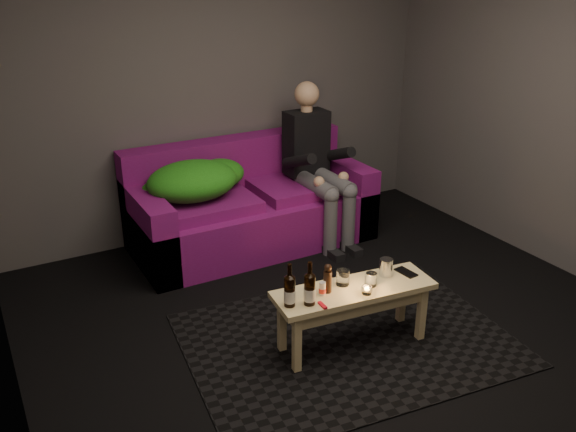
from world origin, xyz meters
The scene contains 17 objects.
floor centered at (0.00, 0.00, 0.00)m, with size 4.50×4.50×0.00m, color black.
room centered at (0.00, 0.47, 1.64)m, with size 4.50×4.50×4.50m.
rug centered at (-0.07, 0.14, 0.00)m, with size 2.05×1.49×0.01m, color black.
sofa centered at (0.05, 1.82, 0.31)m, with size 2.02×0.91×0.87m.
green_blanket centered at (-0.43, 1.81, 0.65)m, with size 0.89×0.61×0.30m.
person centered at (0.61, 1.65, 0.70)m, with size 0.36×0.84×1.35m.
coffee_table centered at (-0.07, 0.09, 0.34)m, with size 1.05×0.44×0.42m.
beer_bottle_a centered at (-0.52, 0.10, 0.52)m, with size 0.07×0.07×0.27m.
beer_bottle_b centered at (-0.41, 0.06, 0.52)m, with size 0.07×0.07×0.28m.
salt_shaker centered at (-0.29, 0.11, 0.46)m, with size 0.04×0.04×0.09m, color silver.
pepper_mill centered at (-0.24, 0.13, 0.49)m, with size 0.05×0.05×0.14m, color black.
tumbler_back centered at (-0.11, 0.16, 0.47)m, with size 0.08×0.08×0.10m, color white.
tealight centered at (-0.05, -0.01, 0.44)m, with size 0.06×0.06×0.05m.
tumbler_front centered at (0.04, 0.06, 0.46)m, with size 0.07×0.07×0.09m, color white.
steel_cup centered at (0.20, 0.13, 0.48)m, with size 0.08×0.08×0.11m, color silver.
smartphone centered at (0.33, 0.08, 0.42)m, with size 0.07×0.15×0.01m, color black.
red_lighter centered at (-0.36, 0.00, 0.43)m, with size 0.02×0.08×0.01m, color red.
Camera 1 is at (-2.04, -2.59, 2.29)m, focal length 38.00 mm.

